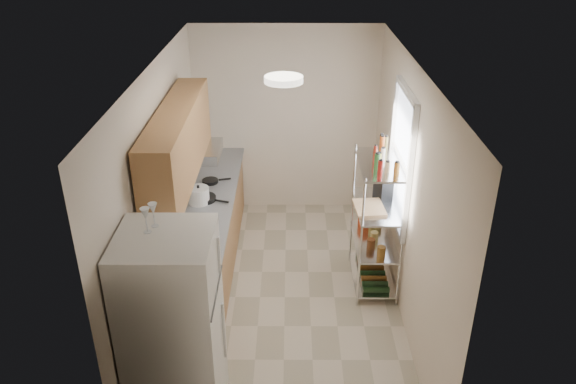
% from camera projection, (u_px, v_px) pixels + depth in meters
% --- Properties ---
extents(room, '(2.52, 4.42, 2.62)m').
position_uv_depth(room, '(284.00, 194.00, 5.70)').
color(room, beige).
rests_on(room, ground).
extents(counter_run, '(0.63, 3.51, 0.90)m').
position_uv_depth(counter_run, '(206.00, 242.00, 6.48)').
color(counter_run, '#9C6F42').
rests_on(counter_run, ground).
extents(upper_cabinets, '(0.33, 2.20, 0.72)m').
position_uv_depth(upper_cabinets, '(178.00, 143.00, 5.56)').
color(upper_cabinets, '#9C6F42').
rests_on(upper_cabinets, room).
extents(range_hood, '(0.50, 0.60, 0.12)m').
position_uv_depth(range_hood, '(199.00, 151.00, 6.46)').
color(range_hood, '#B7BABC').
rests_on(range_hood, room).
extents(window, '(0.06, 1.00, 1.46)m').
position_uv_depth(window, '(401.00, 158.00, 5.89)').
color(window, white).
rests_on(window, room).
extents(bakers_rack, '(0.45, 0.90, 1.73)m').
position_uv_depth(bakers_rack, '(378.00, 198.00, 6.04)').
color(bakers_rack, silver).
rests_on(bakers_rack, ground).
extents(ceiling_dome, '(0.34, 0.34, 0.05)m').
position_uv_depth(ceiling_dome, '(284.00, 79.00, 4.86)').
color(ceiling_dome, white).
rests_on(ceiling_dome, room).
extents(refrigerator, '(0.72, 0.72, 1.76)m').
position_uv_depth(refrigerator, '(174.00, 331.00, 4.48)').
color(refrigerator, silver).
rests_on(refrigerator, ground).
extents(wine_glass_a, '(0.07, 0.07, 0.20)m').
position_uv_depth(wine_glass_a, '(146.00, 220.00, 4.09)').
color(wine_glass_a, silver).
rests_on(wine_glass_a, refrigerator).
extents(wine_glass_b, '(0.07, 0.07, 0.19)m').
position_uv_depth(wine_glass_b, '(154.00, 215.00, 4.17)').
color(wine_glass_b, silver).
rests_on(wine_glass_b, refrigerator).
extents(rice_cooker, '(0.24, 0.24, 0.19)m').
position_uv_depth(rice_cooker, '(199.00, 195.00, 6.34)').
color(rice_cooker, white).
rests_on(rice_cooker, counter_run).
extents(frying_pan_large, '(0.34, 0.34, 0.05)m').
position_uv_depth(frying_pan_large, '(204.00, 198.00, 6.43)').
color(frying_pan_large, black).
rests_on(frying_pan_large, counter_run).
extents(frying_pan_small, '(0.24, 0.24, 0.04)m').
position_uv_depth(frying_pan_small, '(210.00, 181.00, 6.84)').
color(frying_pan_small, black).
rests_on(frying_pan_small, counter_run).
extents(cutting_board, '(0.34, 0.42, 0.03)m').
position_uv_depth(cutting_board, '(369.00, 208.00, 6.02)').
color(cutting_board, tan).
rests_on(cutting_board, bakers_rack).
extents(espresso_machine, '(0.20, 0.25, 0.25)m').
position_uv_depth(espresso_machine, '(383.00, 187.00, 6.21)').
color(espresso_machine, black).
rests_on(espresso_machine, bakers_rack).
extents(storage_bag, '(0.14, 0.17, 0.17)m').
position_uv_depth(storage_bag, '(364.00, 220.00, 6.55)').
color(storage_bag, '#B93C16').
rests_on(storage_bag, bakers_rack).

